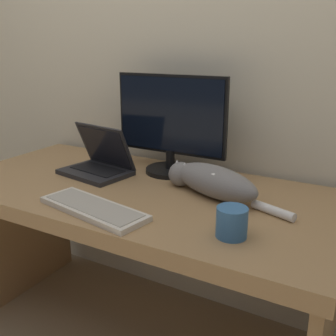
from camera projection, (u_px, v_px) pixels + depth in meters
name	position (u px, v px, depth m)	size (l,w,h in m)	color
wall_back	(188.00, 46.00, 1.81)	(6.40, 0.06, 2.60)	beige
desk	(138.00, 221.00, 1.65)	(1.62, 0.78, 0.75)	#A37A4C
monitor	(171.00, 125.00, 1.73)	(0.53, 0.22, 0.44)	black
laptop	(98.00, 164.00, 1.77)	(0.33, 0.26, 0.22)	#232326
external_keyboard	(93.00, 208.00, 1.37)	(0.45, 0.22, 0.02)	beige
cat	(212.00, 180.00, 1.50)	(0.54, 0.26, 0.12)	gray
coffee_mug	(232.00, 222.00, 1.18)	(0.10, 0.10, 0.09)	teal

